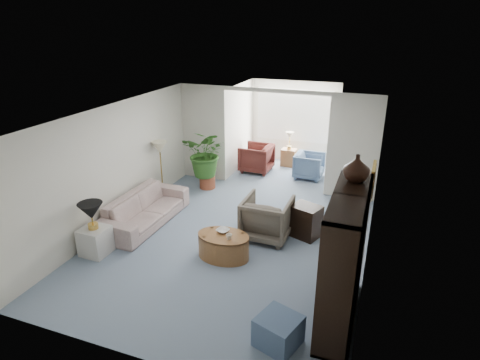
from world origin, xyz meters
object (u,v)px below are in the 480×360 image
at_px(coffee_table, 223,246).
at_px(entertainment_cabinet, 344,260).
at_px(side_table_dark, 305,221).
at_px(floor_lamp, 160,147).
at_px(sunroom_chair_blue, 309,166).
at_px(table_lamp, 91,211).
at_px(cabinet_urn, 357,168).
at_px(end_table, 95,241).
at_px(wingback_chair, 267,218).
at_px(sunroom_table, 289,157).
at_px(framed_picture, 373,180).
at_px(coffee_bowl, 223,231).
at_px(coffee_cup, 229,237).
at_px(plant_pot, 207,182).
at_px(sofa, 145,209).
at_px(ottoman, 278,331).
at_px(sunroom_chair_maroon, 256,158).

height_order(coffee_table, entertainment_cabinet, entertainment_cabinet).
distance_m(side_table_dark, entertainment_cabinet, 2.45).
xyz_separation_m(floor_lamp, sunroom_chair_blue, (3.07, 2.47, -0.91)).
xyz_separation_m(table_lamp, cabinet_urn, (4.40, 0.30, 1.26)).
bearing_deg(end_table, coffee_table, 17.28).
distance_m(table_lamp, wingback_chair, 3.25).
bearing_deg(wingback_chair, floor_lamp, -18.21).
bearing_deg(entertainment_cabinet, sunroom_table, 110.20).
xyz_separation_m(end_table, wingback_chair, (2.76, 1.66, 0.16)).
height_order(framed_picture, sunroom_table, framed_picture).
bearing_deg(side_table_dark, coffee_bowl, -137.48).
bearing_deg(sunroom_chair_blue, coffee_cup, 174.86).
bearing_deg(end_table, coffee_bowl, 20.00).
xyz_separation_m(wingback_chair, plant_pot, (-2.14, 1.88, -0.26)).
xyz_separation_m(sofa, entertainment_cabinet, (4.20, -1.55, 0.65)).
distance_m(cabinet_urn, sunroom_chair_blue, 5.36).
xyz_separation_m(table_lamp, sunroom_chair_blue, (2.91, 5.12, -0.52)).
height_order(sofa, floor_lamp, floor_lamp).
height_order(table_lamp, wingback_chair, table_lamp).
distance_m(coffee_cup, sunroom_table, 5.29).
bearing_deg(sofa, framed_picture, -92.60).
bearing_deg(side_table_dark, floor_lamp, 169.14).
relative_size(entertainment_cabinet, plant_pot, 4.85).
bearing_deg(coffee_bowl, coffee_cup, -45.00).
relative_size(table_lamp, plant_pot, 1.10).
relative_size(sofa, entertainment_cabinet, 1.15).
distance_m(side_table_dark, ottoman, 2.97).
xyz_separation_m(coffee_bowl, cabinet_urn, (2.21, -0.50, 1.65)).
bearing_deg(end_table, sunroom_table, 69.81).
relative_size(coffee_table, coffee_bowl, 4.23).
relative_size(table_lamp, coffee_table, 0.46).
height_order(sofa, end_table, sofa).
height_order(framed_picture, side_table_dark, framed_picture).
height_order(floor_lamp, wingback_chair, floor_lamp).
bearing_deg(framed_picture, side_table_dark, 141.85).
bearing_deg(framed_picture, sofa, 176.08).
height_order(floor_lamp, side_table_dark, floor_lamp).
relative_size(end_table, coffee_table, 0.54).
height_order(coffee_cup, cabinet_urn, cabinet_urn).
bearing_deg(framed_picture, coffee_bowl, -174.13).
height_order(wingback_chair, ottoman, wingback_chair).
relative_size(end_table, side_table_dark, 0.79).
bearing_deg(cabinet_urn, wingback_chair, 140.13).
distance_m(end_table, sunroom_chair_blue, 5.89).
bearing_deg(coffee_cup, table_lamp, -165.98).
distance_m(table_lamp, sunroom_chair_maroon, 5.34).
bearing_deg(coffee_cup, cabinet_urn, -8.49).
distance_m(table_lamp, plant_pot, 3.66).
height_order(cabinet_urn, plant_pot, cabinet_urn).
bearing_deg(cabinet_urn, framed_picture, 72.97).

